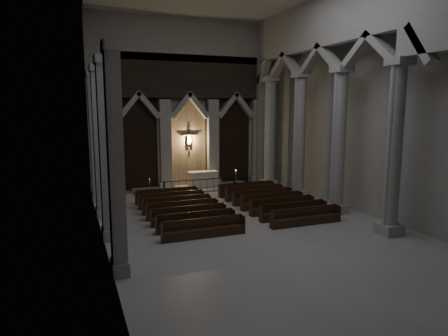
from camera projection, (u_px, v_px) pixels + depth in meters
name	position (u px, v px, depth m)	size (l,w,h in m)	color
room	(261.00, 68.00, 17.81)	(24.00, 24.10, 12.00)	#A5A39D
sanctuary_wall	(189.00, 96.00, 28.58)	(14.00, 0.77, 12.00)	#A5A29A
right_arcade	(344.00, 69.00, 20.97)	(1.00, 24.00, 12.00)	#A5A29A
left_pilasters	(102.00, 148.00, 19.18)	(0.60, 13.00, 8.03)	#A5A29A
sanctuary_step	(194.00, 188.00, 28.72)	(8.50, 2.60, 0.15)	#A5A29A
altar	(203.00, 179.00, 28.97)	(2.16, 0.86, 1.09)	beige
altar_rail	(200.00, 184.00, 27.28)	(5.09, 0.09, 1.00)	black
candle_stand_left	(150.00, 193.00, 26.01)	(0.21, 0.21, 1.23)	gold
candle_stand_right	(236.00, 184.00, 28.67)	(0.23, 0.23, 1.38)	gold
pews	(229.00, 207.00, 22.43)	(9.32, 7.64, 0.87)	black
worshipper	(235.00, 190.00, 25.80)	(0.41, 0.27, 1.13)	black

